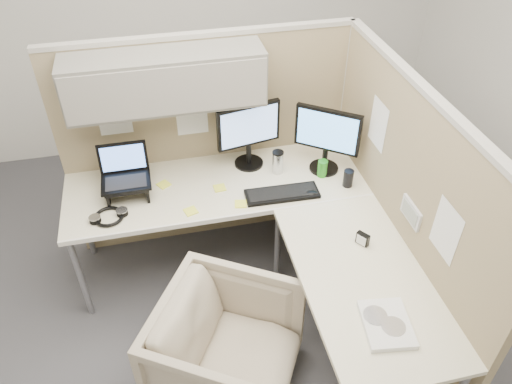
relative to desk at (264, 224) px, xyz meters
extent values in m
plane|color=#3F3E44|center=(-0.12, -0.13, -0.69)|extent=(4.50, 4.50, 0.00)
cube|color=#9C8A66|center=(-0.22, 0.77, 0.11)|extent=(2.00, 0.05, 1.60)
cube|color=#A8A399|center=(-0.22, 0.77, 0.93)|extent=(2.00, 0.06, 0.03)
cube|color=slate|center=(-0.47, 0.62, 0.73)|extent=(1.20, 0.34, 0.34)
cube|color=gray|center=(-0.47, 0.45, 0.73)|extent=(1.18, 0.01, 0.30)
plane|color=white|center=(-0.82, 0.75, 0.46)|extent=(0.26, 0.00, 0.26)
plane|color=white|center=(-0.32, 0.75, 0.39)|extent=(0.26, 0.00, 0.26)
cube|color=#9C8A66|center=(0.78, -0.23, 0.11)|extent=(0.05, 2.00, 1.60)
cube|color=#A8A399|center=(0.78, -0.23, 0.93)|extent=(0.06, 2.00, 0.03)
cube|color=#A8A399|center=(0.78, 0.77, 0.11)|extent=(0.06, 0.06, 1.60)
cube|color=silver|center=(0.75, -0.38, 0.27)|extent=(0.02, 0.20, 0.12)
cube|color=gray|center=(0.73, -0.38, 0.27)|extent=(0.00, 0.16, 0.09)
plane|color=white|center=(0.75, 0.17, 0.51)|extent=(0.00, 0.26, 0.26)
plane|color=white|center=(0.75, -0.68, 0.41)|extent=(0.00, 0.26, 0.26)
cube|color=beige|center=(-0.22, 0.41, 0.03)|extent=(2.00, 0.68, 0.03)
cube|color=beige|center=(0.41, -0.58, 0.03)|extent=(0.68, 1.30, 0.03)
cube|color=white|center=(-0.22, 0.07, 0.03)|extent=(2.00, 0.02, 0.03)
cylinder|color=gray|center=(-1.17, 0.12, -0.34)|extent=(0.04, 0.04, 0.70)
cylinder|color=gray|center=(-1.17, 0.70, -0.34)|extent=(0.04, 0.04, 0.70)
cylinder|color=gray|center=(0.13, 0.12, -0.34)|extent=(0.04, 0.04, 0.70)
imported|color=beige|center=(-0.35, -0.59, -0.31)|extent=(0.96, 0.97, 0.75)
cylinder|color=black|center=(0.03, 0.58, 0.05)|extent=(0.20, 0.20, 0.02)
cylinder|color=black|center=(0.03, 0.58, 0.13)|extent=(0.04, 0.04, 0.15)
cube|color=black|center=(0.03, 0.58, 0.36)|extent=(0.44, 0.12, 0.30)
cube|color=#85A9E5|center=(0.03, 0.56, 0.36)|extent=(0.39, 0.08, 0.26)
cylinder|color=black|center=(0.52, 0.41, 0.05)|extent=(0.20, 0.20, 0.02)
cylinder|color=black|center=(0.52, 0.41, 0.13)|extent=(0.04, 0.04, 0.15)
cube|color=black|center=(0.52, 0.41, 0.36)|extent=(0.37, 0.29, 0.30)
cube|color=#59A4F3|center=(0.51, 0.39, 0.36)|extent=(0.32, 0.24, 0.26)
cube|color=black|center=(-0.80, 0.41, 0.15)|extent=(0.27, 0.22, 0.01)
cube|color=black|center=(-0.93, 0.41, 0.10)|extent=(0.02, 0.20, 0.11)
cube|color=black|center=(-0.68, 0.41, 0.10)|extent=(0.02, 0.20, 0.11)
cube|color=black|center=(-0.80, 0.41, 0.16)|extent=(0.31, 0.22, 0.02)
cube|color=black|center=(-0.80, 0.54, 0.27)|extent=(0.31, 0.05, 0.20)
cube|color=#598CF2|center=(-0.80, 0.53, 0.26)|extent=(0.27, 0.04, 0.16)
cube|color=black|center=(0.17, 0.20, 0.05)|extent=(0.48, 0.17, 0.02)
ellipsoid|color=black|center=(0.35, 0.15, 0.06)|extent=(0.10, 0.06, 0.03)
cylinder|color=silver|center=(0.20, 0.45, 0.12)|extent=(0.07, 0.07, 0.16)
cylinder|color=black|center=(0.20, 0.45, 0.20)|extent=(0.08, 0.08, 0.01)
cylinder|color=black|center=(0.62, 0.20, 0.10)|extent=(0.07, 0.07, 0.12)
cylinder|color=#268C1E|center=(0.49, 0.34, 0.10)|extent=(0.07, 0.07, 0.12)
cube|color=#EBF03F|center=(-0.22, 0.36, 0.05)|extent=(0.08, 0.08, 0.01)
cube|color=#EBF03F|center=(-0.43, 0.17, 0.05)|extent=(0.09, 0.09, 0.01)
cube|color=#EBF03F|center=(-0.11, 0.17, 0.05)|extent=(0.09, 0.09, 0.01)
cube|color=#EBF03F|center=(-0.57, 0.48, 0.05)|extent=(0.10, 0.10, 0.01)
torus|color=black|center=(-0.93, 0.22, 0.06)|extent=(0.22, 0.22, 0.02)
cylinder|color=black|center=(-1.01, 0.21, 0.06)|extent=(0.07, 0.07, 0.03)
cylinder|color=black|center=(-0.85, 0.24, 0.06)|extent=(0.07, 0.07, 0.03)
cube|color=white|center=(0.40, -0.89, 0.06)|extent=(0.27, 0.32, 0.03)
cylinder|color=silver|center=(0.42, -0.92, 0.07)|extent=(0.12, 0.12, 0.00)
cylinder|color=silver|center=(0.36, -0.84, 0.08)|extent=(0.12, 0.12, 0.00)
cube|color=black|center=(0.50, -0.33, 0.08)|extent=(0.07, 0.08, 0.08)
cube|color=white|center=(0.49, -0.34, 0.08)|extent=(0.04, 0.05, 0.06)
camera|label=1|loc=(-0.56, -2.20, 2.11)|focal=35.00mm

